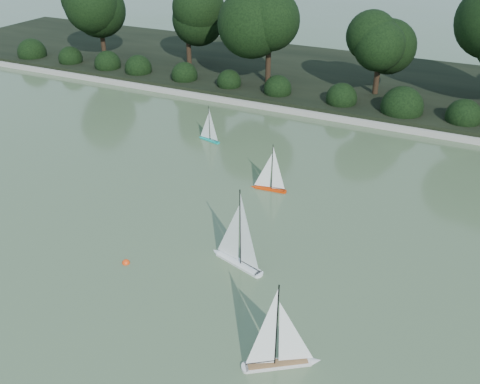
{
  "coord_description": "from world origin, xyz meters",
  "views": [
    {
      "loc": [
        4.7,
        -7.51,
        6.53
      ],
      "look_at": [
        0.12,
        1.98,
        0.7
      ],
      "focal_mm": 40.0,
      "sensor_mm": 36.0,
      "label": 1
    }
  ],
  "objects_px": {
    "sailboat_orange": "(267,182)",
    "sailboat_white_b": "(284,352)",
    "sailboat_white_a": "(235,250)",
    "sailboat_teal": "(208,134)",
    "race_buoy": "(126,263)"
  },
  "relations": [
    {
      "from": "race_buoy",
      "to": "sailboat_orange",
      "type": "bearing_deg",
      "value": 71.85
    },
    {
      "from": "sailboat_white_b",
      "to": "sailboat_orange",
      "type": "relative_size",
      "value": 1.34
    },
    {
      "from": "sailboat_white_b",
      "to": "race_buoy",
      "type": "xyz_separation_m",
      "value": [
        -3.89,
        1.12,
        -0.28
      ]
    },
    {
      "from": "sailboat_orange",
      "to": "sailboat_white_b",
      "type": "bearing_deg",
      "value": -64.25
    },
    {
      "from": "sailboat_white_a",
      "to": "sailboat_white_b",
      "type": "bearing_deg",
      "value": -47.95
    },
    {
      "from": "sailboat_white_b",
      "to": "sailboat_orange",
      "type": "bearing_deg",
      "value": 115.75
    },
    {
      "from": "sailboat_white_a",
      "to": "sailboat_white_b",
      "type": "relative_size",
      "value": 1.05
    },
    {
      "from": "sailboat_white_a",
      "to": "race_buoy",
      "type": "relative_size",
      "value": 11.69
    },
    {
      "from": "sailboat_white_a",
      "to": "sailboat_teal",
      "type": "xyz_separation_m",
      "value": [
        -3.5,
        5.25,
        -0.11
      ]
    },
    {
      "from": "sailboat_orange",
      "to": "sailboat_teal",
      "type": "xyz_separation_m",
      "value": [
        -2.87,
        2.11,
        -0.02
      ]
    },
    {
      "from": "sailboat_white_b",
      "to": "sailboat_teal",
      "type": "relative_size",
      "value": 1.5
    },
    {
      "from": "sailboat_orange",
      "to": "sailboat_teal",
      "type": "height_order",
      "value": "sailboat_orange"
    },
    {
      "from": "sailboat_teal",
      "to": "race_buoy",
      "type": "height_order",
      "value": "sailboat_teal"
    },
    {
      "from": "race_buoy",
      "to": "sailboat_white_a",
      "type": "bearing_deg",
      "value": 26.54
    },
    {
      "from": "race_buoy",
      "to": "sailboat_teal",
      "type": "bearing_deg",
      "value": 103.66
    }
  ]
}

